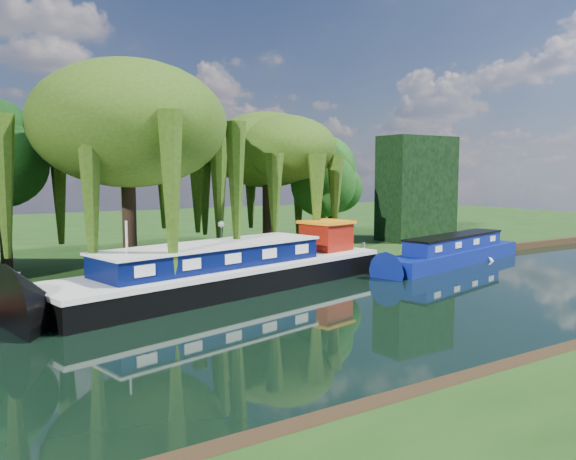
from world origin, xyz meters
TOP-DOWN VIEW (x-y plane):
  - ground at (0.00, 0.00)m, footprint 120.00×120.00m
  - far_bank at (0.00, 34.00)m, footprint 120.00×52.00m
  - dutch_barge at (-0.79, 6.56)m, footprint 18.68×7.98m
  - narrowboat at (14.56, 6.22)m, footprint 13.57×5.26m
  - white_cruiser at (17.20, 6.22)m, footprint 2.13×1.89m
  - willow_left at (-4.58, 10.51)m, footprint 8.43×8.43m
  - willow_right at (5.20, 13.37)m, footprint 6.78×6.78m
  - tree_far_mid at (-9.73, 15.39)m, footprint 5.18×5.18m
  - tree_far_right at (10.57, 13.81)m, footprint 4.02×4.02m
  - conifer_hedge at (19.00, 14.00)m, footprint 6.00×3.00m
  - lamppost at (0.50, 10.50)m, footprint 0.36×0.36m
  - mooring_posts at (-0.50, 8.40)m, footprint 19.16×0.16m

SIDE VIEW (x-z plane):
  - ground at x=0.00m, z-range 0.00..0.00m
  - white_cruiser at x=17.20m, z-range -0.52..0.52m
  - far_bank at x=0.00m, z-range 0.00..0.45m
  - narrowboat at x=14.56m, z-range -0.28..1.68m
  - mooring_posts at x=-0.50m, z-range 0.45..1.45m
  - dutch_barge at x=-0.79m, z-range -0.97..2.88m
  - lamppost at x=0.50m, z-range 1.14..3.70m
  - conifer_hedge at x=19.00m, z-range 0.45..8.45m
  - tree_far_right at x=10.57m, z-range 1.70..8.27m
  - tree_far_mid at x=-9.73m, z-range 2.06..10.52m
  - willow_right at x=5.20m, z-range 2.34..10.60m
  - willow_left at x=-4.58m, z-range 2.74..12.84m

